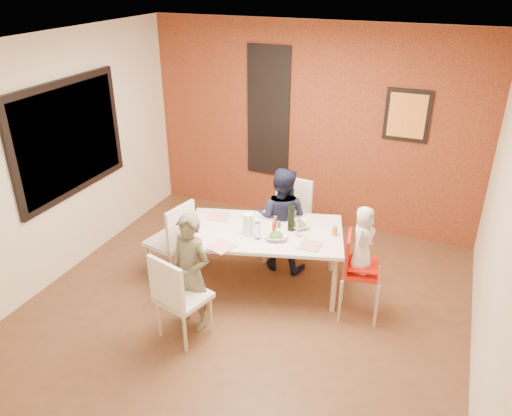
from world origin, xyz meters
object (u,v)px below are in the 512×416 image
at_px(toddler, 363,239).
at_px(wine_bottle, 291,218).
at_px(chair_far, 289,216).
at_px(dining_table, 264,236).
at_px(paper_towel_roll, 248,224).
at_px(chair_near, 177,294).
at_px(high_chair, 357,268).
at_px(chair_left, 174,237).
at_px(child_near, 191,273).
at_px(child_far, 282,219).

relative_size(toddler, wine_bottle, 2.40).
distance_m(chair_far, wine_bottle, 0.67).
height_order(dining_table, paper_towel_roll, paper_towel_roll).
xyz_separation_m(dining_table, chair_near, (-0.43, -1.15, -0.12)).
bearing_deg(high_chair, paper_towel_roll, 82.51).
height_order(dining_table, toddler, toddler).
xyz_separation_m(toddler, wine_bottle, (-0.82, 0.23, -0.04)).
relative_size(chair_near, high_chair, 1.02).
bearing_deg(chair_near, dining_table, -94.62).
relative_size(chair_near, chair_left, 0.98).
relative_size(chair_left, toddler, 1.37).
height_order(child_near, paper_towel_roll, child_near).
xyz_separation_m(child_far, wine_bottle, (0.22, -0.32, 0.21)).
bearing_deg(child_near, dining_table, 75.08).
relative_size(high_chair, child_far, 0.72).
bearing_deg(high_chair, child_near, 109.62).
relative_size(chair_far, toddler, 1.47).
bearing_deg(wine_bottle, dining_table, -154.47).
distance_m(child_near, paper_towel_roll, 0.84).
bearing_deg(child_far, chair_left, 33.34).
bearing_deg(dining_table, wine_bottle, 25.53).
xyz_separation_m(chair_left, paper_towel_roll, (0.87, 0.09, 0.30)).
relative_size(dining_table, child_far, 1.47).
bearing_deg(chair_far, dining_table, -88.77).
distance_m(chair_left, wine_bottle, 1.35).
relative_size(high_chair, paper_towel_roll, 3.67).
xyz_separation_m(high_chair, toddler, (0.02, 0.01, 0.34)).
distance_m(high_chair, child_near, 1.67).
xyz_separation_m(dining_table, chair_left, (-0.99, -0.24, -0.11)).
bearing_deg(high_chair, chair_left, 84.53).
bearing_deg(child_near, high_chair, 37.72).
relative_size(high_chair, toddler, 1.33).
bearing_deg(paper_towel_roll, toddler, 1.77).
relative_size(chair_left, wine_bottle, 3.30).
relative_size(chair_far, chair_left, 1.07).
xyz_separation_m(chair_near, chair_left, (-0.56, 0.91, 0.01)).
height_order(chair_far, child_far, child_far).
bearing_deg(wine_bottle, high_chair, -16.86).
bearing_deg(child_far, wine_bottle, 124.73).
bearing_deg(wine_bottle, chair_left, -163.78).
height_order(child_near, child_far, child_far).
bearing_deg(chair_far, wine_bottle, -64.02).
height_order(toddler, paper_towel_roll, toddler).
distance_m(child_near, wine_bottle, 1.26).
xyz_separation_m(chair_far, high_chair, (1.00, -0.81, -0.01)).
height_order(dining_table, high_chair, high_chair).
bearing_deg(paper_towel_roll, chair_far, 77.86).
height_order(chair_left, wine_bottle, wine_bottle).
relative_size(dining_table, child_near, 1.51).
distance_m(chair_left, child_near, 0.90).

